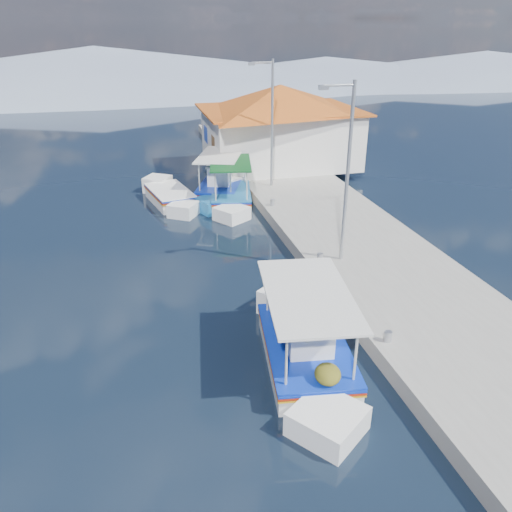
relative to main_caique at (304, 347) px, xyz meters
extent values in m
plane|color=black|center=(-1.63, 2.62, -0.45)|extent=(160.00, 160.00, 0.00)
cube|color=gray|center=(4.27, 8.62, -0.20)|extent=(5.00, 44.00, 0.50)
cylinder|color=#A5A8AD|center=(2.17, -0.38, 0.20)|extent=(0.20, 0.20, 0.30)
cylinder|color=#A5A8AD|center=(2.17, 4.62, 0.20)|extent=(0.20, 0.20, 0.30)
cylinder|color=#A5A8AD|center=(2.17, 10.62, 0.20)|extent=(0.20, 0.20, 0.30)
cylinder|color=#A5A8AD|center=(2.17, 16.62, 0.20)|extent=(0.20, 0.20, 0.30)
cube|color=white|center=(0.01, -0.07, -0.25)|extent=(2.49, 4.11, 0.85)
cube|color=white|center=(-0.35, 2.47, -0.14)|extent=(1.98, 1.98, 0.94)
cube|color=white|center=(0.36, -2.53, -0.25)|extent=(1.92, 1.92, 0.80)
cube|color=#0C2BA1|center=(0.01, -0.07, 0.14)|extent=(2.56, 4.23, 0.05)
cube|color=#9F220D|center=(0.01, -0.07, 0.07)|extent=(2.56, 4.23, 0.04)
cube|color=gold|center=(0.01, -0.07, 0.01)|extent=(2.56, 4.23, 0.04)
cube|color=#0C2BA1|center=(0.01, -0.07, 0.21)|extent=(2.58, 4.20, 0.04)
cube|color=brown|center=(0.01, -0.07, 0.18)|extent=(2.32, 4.01, 0.04)
cube|color=white|center=(0.05, -0.34, 0.67)|extent=(1.23, 1.30, 0.98)
cube|color=silver|center=(0.05, -0.34, 1.18)|extent=(1.34, 1.40, 0.05)
cylinder|color=beige|center=(-1.00, 1.43, 0.89)|extent=(0.06, 0.06, 1.43)
cylinder|color=beige|center=(0.56, 1.65, 0.89)|extent=(0.06, 0.06, 1.43)
cylinder|color=beige|center=(-0.54, -1.79, 0.89)|extent=(0.06, 0.06, 1.43)
cylinder|color=beige|center=(1.01, -1.57, 0.89)|extent=(0.06, 0.06, 1.43)
cube|color=silver|center=(0.01, -0.07, 1.61)|extent=(2.59, 4.13, 0.06)
ellipsoid|color=#464512|center=(-0.52, 1.12, 0.43)|extent=(0.68, 0.75, 0.51)
ellipsoid|color=#464512|center=(0.03, 1.65, 0.39)|extent=(0.57, 0.63, 0.43)
ellipsoid|color=#464512|center=(0.41, -1.64, 0.41)|extent=(0.61, 0.67, 0.46)
sphere|color=#D96506|center=(0.82, 0.59, 0.85)|extent=(0.36, 0.36, 0.36)
cube|color=white|center=(0.70, 12.70, -0.25)|extent=(2.38, 3.58, 0.84)
cube|color=white|center=(0.27, 14.87, -0.14)|extent=(1.77, 1.77, 0.93)
cube|color=white|center=(1.12, 10.60, -0.25)|extent=(1.72, 1.72, 0.80)
cube|color=#0C2BA1|center=(0.70, 12.70, 0.14)|extent=(2.45, 3.68, 0.05)
cube|color=#9F220D|center=(0.70, 12.70, 0.07)|extent=(2.45, 3.68, 0.04)
cube|color=gold|center=(0.70, 12.70, 0.01)|extent=(2.45, 3.68, 0.04)
cube|color=#185B92|center=(0.70, 12.70, 0.20)|extent=(2.46, 3.65, 0.04)
cube|color=brown|center=(0.70, 12.70, 0.17)|extent=(2.22, 3.48, 0.04)
cylinder|color=beige|center=(-0.26, 13.92, 0.88)|extent=(0.06, 0.06, 1.42)
cylinder|color=beige|center=(1.13, 14.19, 0.88)|extent=(0.06, 0.06, 1.42)
cylinder|color=beige|center=(0.28, 11.20, 0.88)|extent=(0.06, 0.06, 1.42)
cylinder|color=beige|center=(1.67, 11.48, 0.88)|extent=(0.06, 0.06, 1.42)
cube|color=#0E461B|center=(0.70, 12.70, 1.59)|extent=(2.46, 3.59, 0.06)
cube|color=white|center=(-2.15, 13.60, -0.25)|extent=(2.23, 3.34, 0.86)
cube|color=white|center=(-1.73, 15.61, -0.14)|extent=(1.61, 1.61, 0.95)
cube|color=white|center=(-2.57, 11.65, -0.25)|extent=(1.57, 1.57, 0.81)
cube|color=#0C2BA1|center=(-2.15, 13.60, 0.15)|extent=(2.29, 3.44, 0.05)
cube|color=#9F220D|center=(-2.15, 13.60, 0.08)|extent=(2.29, 3.44, 0.05)
cube|color=gold|center=(-2.15, 13.60, 0.01)|extent=(2.29, 3.44, 0.04)
cube|color=white|center=(-2.15, 13.60, 0.21)|extent=(2.30, 3.41, 0.05)
cube|color=brown|center=(-2.15, 13.60, 0.19)|extent=(2.09, 3.25, 0.05)
cube|color=#185B92|center=(0.49, 14.19, -0.25)|extent=(3.04, 4.03, 0.85)
cube|color=#185B92|center=(-0.38, 16.42, -0.14)|extent=(1.78, 1.78, 0.94)
cube|color=#185B92|center=(1.32, 12.02, -0.25)|extent=(1.73, 1.73, 0.80)
cube|color=#0C2BA1|center=(0.49, 14.19, 0.14)|extent=(3.13, 4.15, 0.05)
cube|color=#9F220D|center=(0.49, 14.19, 0.07)|extent=(3.13, 4.15, 0.04)
cube|color=gold|center=(0.49, 14.19, 0.01)|extent=(3.13, 4.15, 0.04)
cube|color=#0C2BA1|center=(0.49, 14.19, 0.21)|extent=(3.14, 4.12, 0.04)
cube|color=brown|center=(0.49, 14.19, 0.18)|extent=(2.88, 3.90, 0.04)
cube|color=white|center=(0.58, 13.94, 0.67)|extent=(1.38, 1.45, 0.98)
cube|color=silver|center=(0.58, 13.94, 1.18)|extent=(1.50, 1.57, 0.05)
cylinder|color=beige|center=(-0.76, 15.32, 0.89)|extent=(0.06, 0.06, 1.43)
cylinder|color=beige|center=(0.64, 15.86, 0.89)|extent=(0.06, 0.06, 1.43)
cylinder|color=beige|center=(0.33, 12.51, 0.89)|extent=(0.06, 0.06, 1.43)
cylinder|color=beige|center=(1.73, 13.05, 0.89)|extent=(0.06, 0.06, 1.43)
cube|color=silver|center=(0.49, 14.19, 1.61)|extent=(3.13, 4.06, 0.06)
cube|color=silver|center=(4.57, 17.62, 1.55)|extent=(8.00, 6.00, 3.00)
cube|color=#AC5217|center=(4.57, 17.62, 3.10)|extent=(8.64, 6.48, 0.10)
pyramid|color=#AC5217|center=(4.57, 17.62, 3.75)|extent=(10.49, 10.49, 1.40)
cube|color=brown|center=(0.59, 16.62, 1.05)|extent=(0.06, 1.00, 2.00)
cube|color=#0C2BA1|center=(0.59, 19.12, 1.65)|extent=(0.06, 1.20, 0.90)
cylinder|color=#A5A8AD|center=(2.97, 4.62, 3.05)|extent=(0.12, 0.12, 6.00)
cylinder|color=#A5A8AD|center=(2.47, 4.62, 5.90)|extent=(1.00, 0.08, 0.08)
cube|color=#A5A8AD|center=(1.97, 4.62, 5.85)|extent=(0.30, 0.14, 0.14)
cylinder|color=#A5A8AD|center=(2.97, 13.62, 3.05)|extent=(0.12, 0.12, 6.00)
cylinder|color=#A5A8AD|center=(2.47, 13.62, 5.90)|extent=(1.00, 0.08, 0.08)
cube|color=#A5A8AD|center=(1.97, 13.62, 5.85)|extent=(0.30, 0.14, 0.14)
cone|color=gray|center=(-6.63, 58.62, 2.00)|extent=(96.00, 96.00, 5.50)
cone|color=gray|center=(23.37, 58.62, 1.15)|extent=(76.80, 76.80, 3.80)
cone|color=gray|center=(48.37, 58.62, 1.35)|extent=(89.60, 89.60, 4.20)
camera|label=1|loc=(-3.92, -10.31, 7.73)|focal=35.71mm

